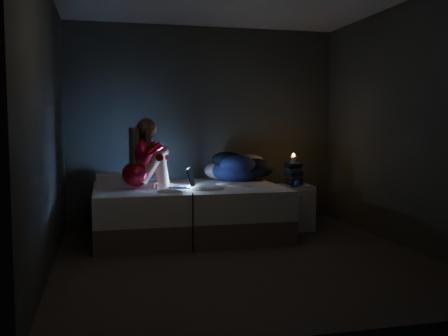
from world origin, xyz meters
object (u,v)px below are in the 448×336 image
object	(u,v)px
bed	(187,210)
candle	(293,162)
woman	(136,154)
phone	(293,186)
laptop	(178,177)
nightstand	(294,207)

from	to	relation	value
bed	candle	distance (m)	1.47
woman	candle	xyz separation A→B (m)	(1.96, 0.25, -0.14)
woman	phone	size ratio (longest dim) A/B	5.65
phone	laptop	bearing A→B (deg)	-156.79
bed	candle	xyz separation A→B (m)	(1.36, 0.08, 0.55)
bed	phone	distance (m)	1.32
woman	laptop	distance (m)	0.55
woman	phone	xyz separation A→B (m)	(1.89, 0.07, -0.42)
candle	phone	size ratio (longest dim) A/B	0.57
woman	phone	world-z (taller)	woman
bed	woman	distance (m)	0.94
bed	candle	bearing A→B (deg)	3.17
bed	laptop	size ratio (longest dim) A/B	6.39
bed	laptop	distance (m)	0.46
woman	nightstand	world-z (taller)	woman
bed	nightstand	bearing A→B (deg)	0.32
bed	phone	bearing A→B (deg)	-4.72
candle	nightstand	bearing A→B (deg)	-98.48
laptop	nightstand	size ratio (longest dim) A/B	0.60
bed	woman	bearing A→B (deg)	-163.48
bed	laptop	xyz separation A→B (m)	(-0.13, -0.16, 0.41)
woman	laptop	xyz separation A→B (m)	(0.47, 0.02, -0.28)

